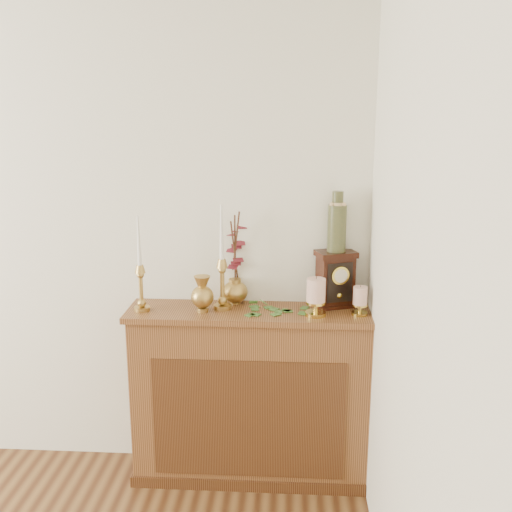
# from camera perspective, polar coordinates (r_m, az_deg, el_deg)

# --- Properties ---
(console_shelf) EXTENTS (1.24, 0.34, 0.93)m
(console_shelf) POSITION_cam_1_polar(r_m,az_deg,el_deg) (3.21, -0.54, -13.52)
(console_shelf) COLOR brown
(console_shelf) RESTS_ON ground
(candlestick_left) EXTENTS (0.08, 0.08, 0.48)m
(candlestick_left) POSITION_cam_1_polar(r_m,az_deg,el_deg) (3.01, -10.93, -2.29)
(candlestick_left) COLOR tan
(candlestick_left) RESTS_ON console_shelf
(candlestick_center) EXTENTS (0.09, 0.09, 0.53)m
(candlestick_center) POSITION_cam_1_polar(r_m,az_deg,el_deg) (2.98, -3.24, -1.89)
(candlestick_center) COLOR tan
(candlestick_center) RESTS_ON console_shelf
(bud_vase) EXTENTS (0.11, 0.11, 0.18)m
(bud_vase) POSITION_cam_1_polar(r_m,az_deg,el_deg) (2.98, -5.13, -3.65)
(bud_vase) COLOR tan
(bud_vase) RESTS_ON console_shelf
(ginger_jar) EXTENTS (0.20, 0.21, 0.49)m
(ginger_jar) POSITION_cam_1_polar(r_m,az_deg,el_deg) (3.09, -1.93, -0.43)
(ginger_jar) COLOR tan
(ginger_jar) RESTS_ON console_shelf
(pillar_candle_left) EXTENTS (0.10, 0.10, 0.20)m
(pillar_candle_left) POSITION_cam_1_polar(r_m,az_deg,el_deg) (2.92, 5.73, -3.72)
(pillar_candle_left) COLOR gold
(pillar_candle_left) RESTS_ON console_shelf
(pillar_candle_right) EXTENTS (0.08, 0.08, 0.15)m
(pillar_candle_right) POSITION_cam_1_polar(r_m,az_deg,el_deg) (2.97, 9.88, -4.09)
(pillar_candle_right) COLOR gold
(pillar_candle_right) RESTS_ON console_shelf
(ivy_garland) EXTENTS (0.39, 0.17, 0.08)m
(ivy_garland) POSITION_cam_1_polar(r_m,az_deg,el_deg) (2.97, 2.26, -5.25)
(ivy_garland) COLOR #3F6E2A
(ivy_garland) RESTS_ON console_shelf
(mantel_clock) EXTENTS (0.23, 0.19, 0.29)m
(mantel_clock) POSITION_cam_1_polar(r_m,az_deg,el_deg) (3.06, 7.57, -2.22)
(mantel_clock) COLOR black
(mantel_clock) RESTS_ON console_shelf
(ceramic_vase) EXTENTS (0.09, 0.09, 0.30)m
(ceramic_vase) POSITION_cam_1_polar(r_m,az_deg,el_deg) (3.00, 7.72, 2.98)
(ceramic_vase) COLOR #1A3527
(ceramic_vase) RESTS_ON mantel_clock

